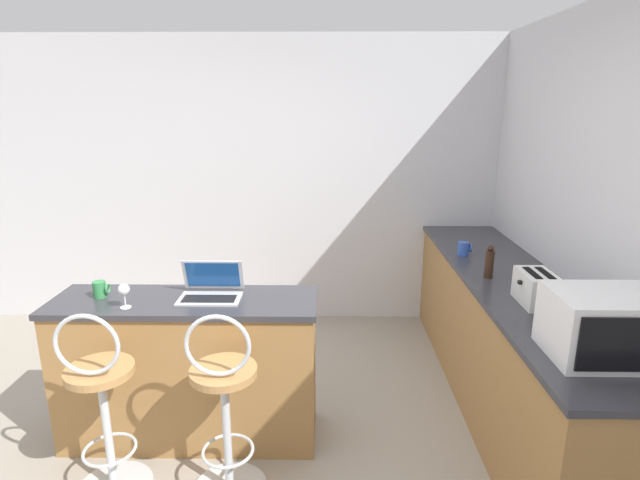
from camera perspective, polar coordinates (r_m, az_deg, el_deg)
name	(u,v)px	position (r m, az deg, el deg)	size (l,w,h in m)	color
wall_back	(281,184)	(4.62, -4.50, 6.40)	(12.00, 0.06, 2.60)	silver
breakfast_bar	(189,369)	(3.22, -14.69, -14.09)	(1.55, 0.48, 0.91)	#9E703D
counter_right	(508,342)	(3.66, 20.66, -10.87)	(0.65, 2.91, 0.91)	#9E703D
bar_stool_near	(103,409)	(2.91, -23.58, -17.24)	(0.40, 0.40, 1.06)	silver
bar_stool_far	(225,409)	(2.73, -10.83, -18.49)	(0.40, 0.40, 1.06)	silver
laptop	(211,288)	(3.01, -12.32, -5.37)	(0.36, 0.25, 0.21)	#B7BABF
microwave	(606,326)	(2.57, 29.90, -8.49)	(0.48, 0.37, 0.30)	white
toaster	(537,288)	(3.08, 23.54, -5.09)	(0.20, 0.29, 0.19)	silver
mug_blue	(464,249)	(3.88, 16.10, -0.96)	(0.10, 0.08, 0.10)	#2D51AD
pepper_mill	(489,262)	(3.42, 18.79, -2.42)	(0.06, 0.06, 0.22)	#331E14
wine_glass_tall	(124,291)	(2.97, -21.50, -5.41)	(0.06, 0.06, 0.14)	silver
mug_green	(100,289)	(3.21, -23.83, -5.17)	(0.09, 0.07, 0.10)	#338447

